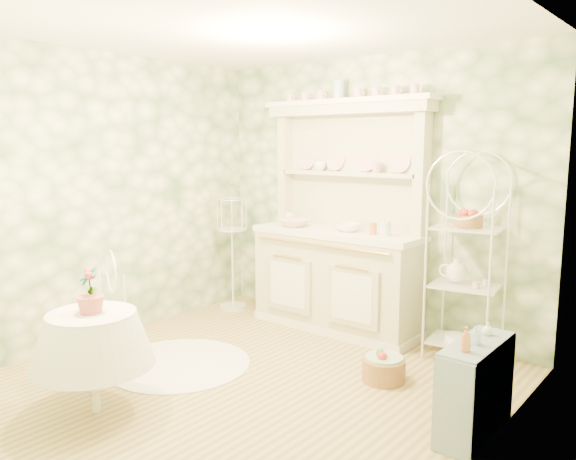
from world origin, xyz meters
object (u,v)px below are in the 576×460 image
Objects in this scene: kitchen_dresser at (337,216)px; cafe_chair at (95,326)px; floor_basket at (384,366)px; round_table at (94,362)px; side_shelf at (475,392)px; birdcage_stand at (232,243)px; bakers_rack at (466,258)px.

cafe_chair is (-0.74, -2.26, -0.69)m from kitchen_dresser.
cafe_chair is 2.37× the size of floor_basket.
side_shelf is at bearing 32.22° from round_table.
cafe_chair is 2.19m from birdcage_stand.
side_shelf is 3.38m from birdcage_stand.
cafe_chair is at bearing -108.11° from kitchen_dresser.
round_table reaches higher than side_shelf.
round_table is 2.63m from birdcage_stand.
birdcage_stand is 3.94× the size of floor_basket.
floor_basket is at bearing -16.19° from birdcage_stand.
side_shelf is 0.74× the size of cafe_chair.
bakers_rack is at bearing 69.60° from cafe_chair.
kitchen_dresser is at bearing 140.78° from floor_basket.
kitchen_dresser is 2.69m from round_table.
round_table is 0.49× the size of birdcage_stand.
bakers_rack reaches higher than birdcage_stand.
kitchen_dresser is 1.28× the size of bakers_rack.
birdcage_stand is at bearing -173.05° from kitchen_dresser.
birdcage_stand is at bearing 163.81° from floor_basket.
cafe_chair is (-2.62, -1.07, 0.17)m from side_shelf.
round_table is 2.17m from floor_basket.
cafe_chair reaches higher than side_shelf.
birdcage_stand reaches higher than side_shelf.
birdcage_stand reaches higher than round_table.
birdcage_stand reaches higher than cafe_chair.
round_table is at bearing -129.71° from bakers_rack.
kitchen_dresser reaches higher than bakers_rack.
birdcage_stand is at bearing 113.04° from round_table.
cafe_chair is at bearing -158.41° from side_shelf.
kitchen_dresser is at bearing 147.06° from side_shelf.
side_shelf is 0.91× the size of round_table.
floor_basket is (2.32, -0.67, -0.63)m from birdcage_stand.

